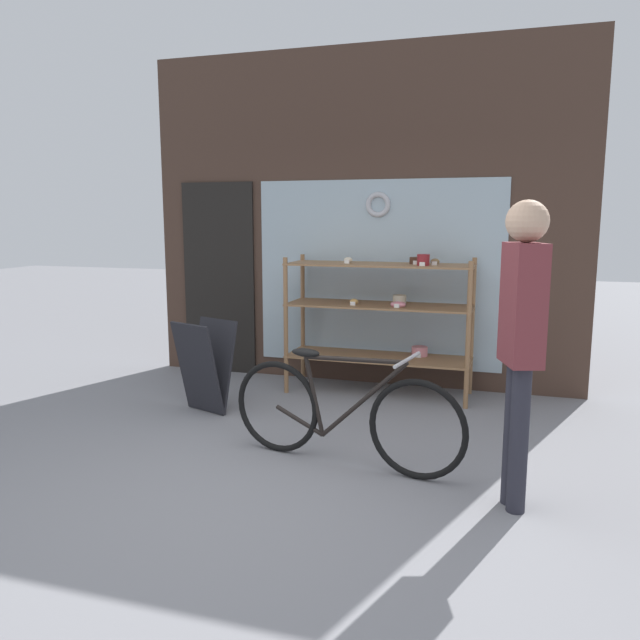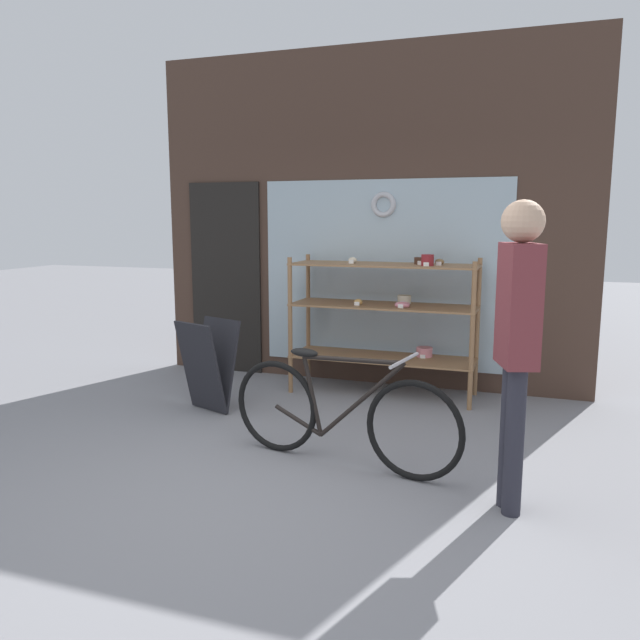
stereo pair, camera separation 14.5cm
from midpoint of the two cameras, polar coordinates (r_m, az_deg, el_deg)
ground_plane at (r=4.11m, az=-7.72°, el=-15.55°), size 30.00×30.00×0.00m
storefront_facade at (r=6.49m, az=2.60°, el=8.70°), size 4.54×0.13×3.41m
display_case at (r=6.07m, az=5.04°, el=0.86°), size 1.79×0.56×1.39m
bicycle at (r=4.40m, az=1.10°, el=-8.58°), size 1.75×0.49×0.82m
sandwich_board at (r=5.66m, az=-11.17°, el=-4.19°), size 0.56×0.51×0.82m
pedestrian at (r=3.74m, az=16.91°, el=-0.73°), size 0.27×0.36×1.82m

